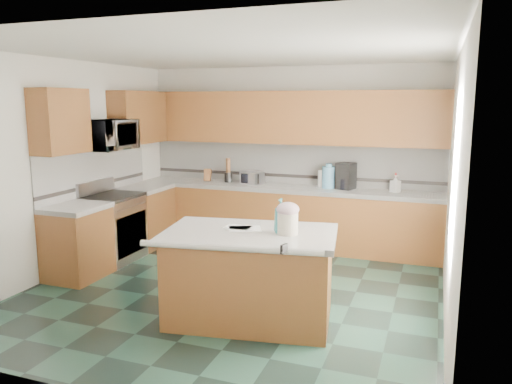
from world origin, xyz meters
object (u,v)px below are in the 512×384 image
at_px(treat_jar, 288,223).
at_px(knife_block, 208,175).
at_px(island_base, 250,279).
at_px(coffee_maker, 346,176).
at_px(island_top, 250,234).
at_px(toaster_oven, 252,178).
at_px(soap_bottle_island, 281,216).

bearing_deg(treat_jar, knife_block, 138.98).
relative_size(island_base, coffee_maker, 4.13).
relative_size(island_top, treat_jar, 8.00).
bearing_deg(toaster_oven, coffee_maker, 24.51).
xyz_separation_m(treat_jar, soap_bottle_island, (-0.07, 0.01, 0.06)).
relative_size(island_top, toaster_oven, 5.11).
bearing_deg(toaster_oven, island_base, -46.59).
bearing_deg(knife_block, island_top, -68.24).
bearing_deg(coffee_maker, treat_jar, -72.40).
bearing_deg(coffee_maker, island_base, -80.12).
relative_size(treat_jar, knife_block, 1.08).
height_order(soap_bottle_island, knife_block, soap_bottle_island).
height_order(island_base, coffee_maker, coffee_maker).
relative_size(island_base, treat_jar, 7.52).
bearing_deg(coffee_maker, island_top, -80.12).
bearing_deg(knife_block, island_base, -68.24).
height_order(island_top, knife_block, knife_block).
xyz_separation_m(island_base, soap_bottle_island, (0.30, 0.05, 0.66)).
distance_m(island_top, soap_bottle_island, 0.36).
distance_m(island_base, toaster_oven, 2.95).
bearing_deg(island_base, coffee_maker, 71.62).
bearing_deg(toaster_oven, treat_jar, -39.66).
relative_size(island_top, coffee_maker, 4.39).
distance_m(treat_jar, knife_block, 3.43).
bearing_deg(island_top, treat_jar, -4.08).
bearing_deg(treat_jar, toaster_oven, 127.59).
relative_size(island_top, knife_block, 8.64).
xyz_separation_m(island_base, island_top, (-0.00, 0.00, 0.46)).
bearing_deg(soap_bottle_island, coffee_maker, 87.12).
bearing_deg(soap_bottle_island, toaster_oven, 116.11).
xyz_separation_m(island_base, knife_block, (-1.75, 2.72, 0.59)).
height_order(knife_block, toaster_oven, knife_block).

